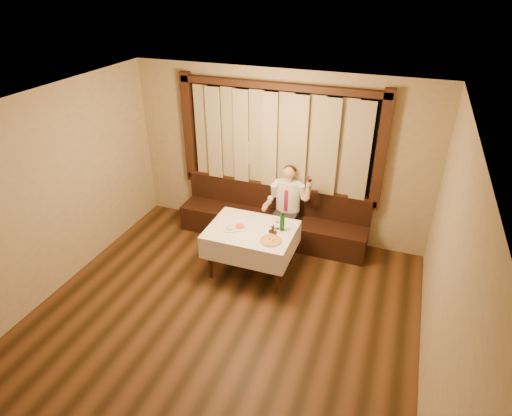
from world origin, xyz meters
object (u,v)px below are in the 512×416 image
(pizza, at_px, (271,241))
(dining_table, at_px, (251,235))
(banquette, at_px, (273,221))
(green_bottle, at_px, (282,222))
(cruet_caddy, at_px, (273,230))
(pasta_cream, at_px, (231,227))
(pasta_red, at_px, (240,226))
(seated_man, at_px, (287,201))

(pizza, bearing_deg, dining_table, 149.47)
(banquette, distance_m, green_bottle, 1.16)
(green_bottle, bearing_deg, cruet_caddy, -132.21)
(banquette, bearing_deg, pasta_cream, -103.77)
(pasta_cream, bearing_deg, banquette, 76.23)
(cruet_caddy, bearing_deg, banquette, 116.12)
(banquette, xyz_separation_m, cruet_caddy, (0.33, -1.02, 0.49))
(dining_table, relative_size, green_bottle, 4.00)
(pasta_red, bearing_deg, cruet_caddy, 2.74)
(pasta_cream, bearing_deg, dining_table, 20.91)
(pizza, xyz_separation_m, pasta_red, (-0.54, 0.20, 0.02))
(pizza, bearing_deg, cruet_caddy, 101.10)
(cruet_caddy, height_order, seated_man, seated_man)
(pasta_cream, bearing_deg, pizza, -9.98)
(pizza, relative_size, green_bottle, 1.01)
(banquette, height_order, pizza, banquette)
(pizza, xyz_separation_m, pasta_cream, (-0.65, 0.11, 0.02))
(pasta_cream, relative_size, seated_man, 0.18)
(pizza, height_order, pasta_cream, pasta_cream)
(banquette, bearing_deg, pizza, -73.28)
(green_bottle, bearing_deg, pasta_red, -167.08)
(seated_man, bearing_deg, cruet_caddy, -86.33)
(cruet_caddy, bearing_deg, pasta_red, -169.02)
(pasta_red, bearing_deg, seated_man, 65.28)
(pizza, distance_m, green_bottle, 0.36)
(green_bottle, xyz_separation_m, seated_man, (-0.16, 0.82, -0.09))
(pasta_red, xyz_separation_m, cruet_caddy, (0.50, 0.02, 0.01))
(banquette, relative_size, pizza, 9.99)
(pasta_cream, relative_size, cruet_caddy, 1.99)
(pasta_red, height_order, cruet_caddy, cruet_caddy)
(dining_table, bearing_deg, pasta_cream, -159.09)
(pasta_red, bearing_deg, dining_table, 7.94)
(dining_table, bearing_deg, pizza, -30.53)
(pizza, xyz_separation_m, seated_man, (-0.10, 1.15, 0.03))
(seated_man, bearing_deg, banquette, 161.85)
(cruet_caddy, bearing_deg, pizza, -70.66)
(pizza, relative_size, cruet_caddy, 2.64)
(dining_table, xyz_separation_m, cruet_caddy, (0.33, 0.00, 0.15))
(seated_man, bearing_deg, dining_table, -106.13)
(green_bottle, bearing_deg, dining_table, -165.16)
(banquette, xyz_separation_m, pasta_red, (-0.17, -1.05, 0.48))
(banquette, relative_size, green_bottle, 10.09)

